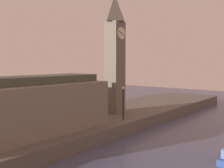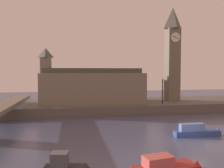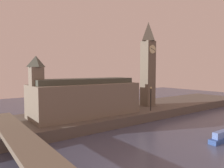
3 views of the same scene
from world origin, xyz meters
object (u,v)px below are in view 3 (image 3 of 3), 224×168
boat_tour_blue (224,137)px  clock_tower (148,63)px  streetlamp (151,96)px  parliament_hall (84,97)px

boat_tour_blue → clock_tower: bearing=74.9°
streetlamp → boat_tour_blue: 13.74m
parliament_hall → streetlamp: (11.21, -3.85, -0.21)m
parliament_hall → streetlamp: bearing=-19.0°
clock_tower → streetlamp: size_ratio=3.92×
parliament_hall → boat_tour_blue: 20.14m
clock_tower → streetlamp: (-3.47, -4.08, -6.00)m
parliament_hall → boat_tour_blue: bearing=-59.6°
streetlamp → boat_tour_blue: size_ratio=0.79×
clock_tower → boat_tour_blue: clock_tower is taller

